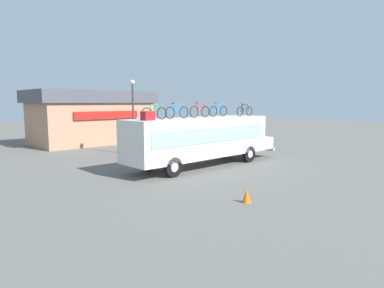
% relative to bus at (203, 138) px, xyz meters
% --- Properties ---
extents(ground_plane, '(120.00, 120.00, 0.00)m').
position_rel_bus_xyz_m(ground_plane, '(-0.22, -0.00, -1.80)').
color(ground_plane, '#605E59').
extents(bus, '(11.60, 2.65, 3.06)m').
position_rel_bus_xyz_m(bus, '(0.00, 0.00, 0.00)').
color(bus, silver).
rests_on(bus, ground).
extents(luggage_bag_1, '(0.61, 0.48, 0.47)m').
position_rel_bus_xyz_m(luggage_bag_1, '(-4.43, -0.36, 1.50)').
color(luggage_bag_1, maroon).
rests_on(luggage_bag_1, bus).
extents(rooftop_bicycle_1, '(1.69, 0.44, 0.89)m').
position_rel_bus_xyz_m(rooftop_bicycle_1, '(-3.79, -0.07, 1.63)').
color(rooftop_bicycle_1, black).
rests_on(rooftop_bicycle_1, bus).
extents(rooftop_bicycle_2, '(1.76, 0.44, 0.91)m').
position_rel_bus_xyz_m(rooftop_bicycle_2, '(-1.91, 0.23, 1.64)').
color(rooftop_bicycle_2, black).
rests_on(rooftop_bicycle_2, bus).
extents(rooftop_bicycle_3, '(1.70, 0.44, 0.94)m').
position_rel_bus_xyz_m(rooftop_bicycle_3, '(0.02, 0.28, 1.65)').
color(rooftop_bicycle_3, black).
rests_on(rooftop_bicycle_3, bus).
extents(rooftop_bicycle_4, '(1.70, 0.44, 0.92)m').
position_rel_bus_xyz_m(rooftop_bicycle_4, '(1.88, 0.39, 1.65)').
color(rooftop_bicycle_4, black).
rests_on(rooftop_bicycle_4, bus).
extents(rooftop_bicycle_5, '(1.70, 0.44, 0.86)m').
position_rel_bus_xyz_m(rooftop_bicycle_5, '(3.74, -0.36, 1.62)').
color(rooftop_bicycle_5, black).
rests_on(rooftop_bicycle_5, bus).
extents(roadside_building, '(11.51, 6.51, 5.10)m').
position_rel_bus_xyz_m(roadside_building, '(0.54, 15.98, 0.82)').
color(roadside_building, tan).
rests_on(roadside_building, ground).
extents(traffic_cone, '(0.36, 0.36, 0.57)m').
position_rel_bus_xyz_m(traffic_cone, '(-4.19, -6.68, -1.52)').
color(traffic_cone, orange).
rests_on(traffic_cone, ground).
extents(street_lamp, '(0.34, 0.34, 5.68)m').
position_rel_bus_xyz_m(street_lamp, '(-0.59, 6.89, 1.68)').
color(street_lamp, '#38383D').
rests_on(street_lamp, ground).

